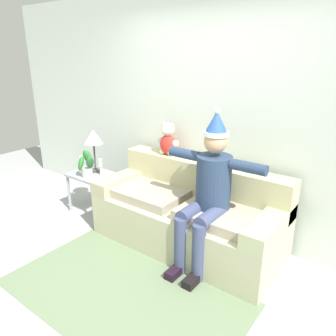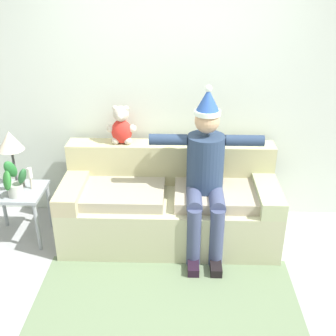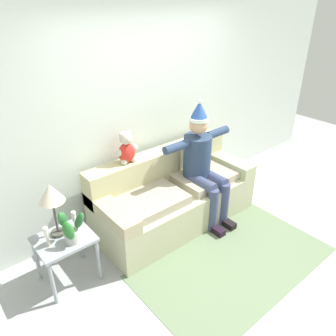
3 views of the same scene
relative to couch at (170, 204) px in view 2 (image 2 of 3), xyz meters
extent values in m
plane|color=#A2A2A5|center=(0.00, -1.04, -0.35)|extent=(10.00, 10.00, 0.00)
cube|color=silver|center=(0.00, 0.51, 1.00)|extent=(7.00, 0.10, 2.70)
cube|color=#B5B58F|center=(0.00, -0.05, -0.11)|extent=(2.04, 0.86, 0.47)
cube|color=#BFBA88|center=(0.00, 0.26, 0.33)|extent=(2.04, 0.24, 0.41)
cube|color=tan|center=(-0.91, -0.05, 0.20)|extent=(0.22, 0.86, 0.16)
cube|color=#B2BB8E|center=(0.91, -0.05, 0.20)|extent=(0.22, 0.86, 0.16)
cube|color=#A39B85|center=(-0.46, -0.10, 0.17)|extent=(0.81, 0.60, 0.10)
cube|color=tan|center=(0.46, -0.10, 0.17)|extent=(0.81, 0.60, 0.10)
cylinder|color=navy|center=(0.33, -0.07, 0.48)|extent=(0.34, 0.34, 0.52)
sphere|color=tan|center=(0.33, -0.07, 0.88)|extent=(0.22, 0.22, 0.22)
cylinder|color=white|center=(0.33, -0.07, 0.96)|extent=(0.23, 0.23, 0.04)
cone|color=#294E9F|center=(0.33, -0.07, 1.07)|extent=(0.21, 0.21, 0.20)
sphere|color=white|center=(0.33, -0.07, 1.17)|extent=(0.06, 0.06, 0.06)
cylinder|color=#3E476B|center=(0.23, -0.27, 0.22)|extent=(0.14, 0.40, 0.14)
cylinder|color=#3E476B|center=(0.23, -0.47, -0.06)|extent=(0.13, 0.13, 0.57)
cube|color=black|center=(0.23, -0.55, -0.31)|extent=(0.10, 0.24, 0.08)
cylinder|color=#3E476B|center=(0.43, -0.27, 0.22)|extent=(0.14, 0.40, 0.14)
cylinder|color=#3E476B|center=(0.43, -0.47, -0.06)|extent=(0.13, 0.13, 0.57)
cube|color=black|center=(0.43, -0.55, -0.31)|extent=(0.10, 0.24, 0.08)
cylinder|color=navy|center=(-0.01, -0.07, 0.70)|extent=(0.34, 0.10, 0.10)
cylinder|color=navy|center=(0.67, -0.07, 0.70)|extent=(0.34, 0.10, 0.10)
ellipsoid|color=red|center=(-0.48, 0.26, 0.65)|extent=(0.20, 0.16, 0.24)
sphere|color=beige|center=(-0.48, 0.26, 0.83)|extent=(0.15, 0.15, 0.15)
sphere|color=beige|center=(-0.48, 0.20, 0.82)|extent=(0.07, 0.07, 0.07)
sphere|color=beige|center=(-0.53, 0.26, 0.88)|extent=(0.05, 0.05, 0.05)
sphere|color=beige|center=(-0.42, 0.26, 0.88)|extent=(0.05, 0.05, 0.05)
sphere|color=beige|center=(-0.58, 0.26, 0.68)|extent=(0.08, 0.08, 0.08)
sphere|color=beige|center=(-0.54, 0.23, 0.57)|extent=(0.08, 0.08, 0.08)
sphere|color=beige|center=(-0.37, 0.26, 0.68)|extent=(0.08, 0.08, 0.08)
sphere|color=beige|center=(-0.42, 0.23, 0.57)|extent=(0.08, 0.08, 0.08)
cube|color=#949CA4|center=(-1.47, -0.10, 0.16)|extent=(0.53, 0.45, 0.03)
cylinder|color=#949CA4|center=(-1.23, -0.29, -0.10)|extent=(0.04, 0.04, 0.50)
cylinder|color=#949CA4|center=(-1.70, 0.10, -0.10)|extent=(0.04, 0.04, 0.50)
cylinder|color=#949CA4|center=(-1.23, 0.10, -0.10)|extent=(0.04, 0.04, 0.50)
cylinder|color=#45463B|center=(-1.47, -0.01, 0.19)|extent=(0.14, 0.14, 0.03)
cylinder|color=#484749|center=(-1.47, -0.01, 0.38)|extent=(0.02, 0.02, 0.35)
cone|color=#F0DFC3|center=(-1.47, -0.01, 0.65)|extent=(0.24, 0.24, 0.18)
cylinder|color=#B5B8AE|center=(-1.42, -0.20, 0.24)|extent=(0.14, 0.14, 0.12)
ellipsoid|color=#286334|center=(-1.33, -0.21, 0.39)|extent=(0.14, 0.16, 0.21)
ellipsoid|color=#287032|center=(-1.46, -0.14, 0.42)|extent=(0.16, 0.14, 0.21)
ellipsoid|color=#2A742E|center=(-1.46, -0.25, 0.36)|extent=(0.12, 0.17, 0.21)
cylinder|color=beige|center=(-1.32, -0.06, 0.24)|extent=(0.02, 0.02, 0.12)
cylinder|color=white|center=(-1.32, -0.06, 0.34)|extent=(0.04, 0.04, 0.10)
cube|color=#687D5C|center=(0.00, -1.03, -0.35)|extent=(2.14, 1.24, 0.01)
camera|label=1|loc=(1.76, -2.69, 1.66)|focal=35.17mm
camera|label=2|loc=(0.10, -3.55, 2.10)|focal=44.99mm
camera|label=3|loc=(-2.27, -2.63, 2.26)|focal=35.19mm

